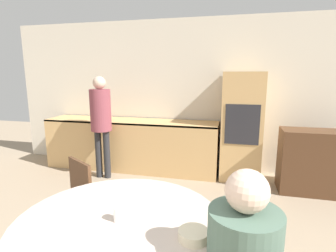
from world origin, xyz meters
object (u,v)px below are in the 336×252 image
at_px(chair_far_left, 72,205).
at_px(bowl_near, 194,235).
at_px(sideboard, 319,162).
at_px(person_standing, 101,116).
at_px(cup, 119,214).
at_px(dining_table, 120,251).
at_px(oven_unit, 241,127).

bearing_deg(chair_far_left, bowl_near, 3.29).
xyz_separation_m(sideboard, person_standing, (-3.23, -0.18, 0.56)).
relative_size(chair_far_left, cup, 9.65).
bearing_deg(dining_table, bowl_near, -11.49).
bearing_deg(person_standing, sideboard, 3.18).
relative_size(dining_table, chair_far_left, 1.44).
distance_m(dining_table, bowl_near, 0.55).
height_order(dining_table, chair_far_left, chair_far_left).
distance_m(oven_unit, person_standing, 2.23).
relative_size(person_standing, bowl_near, 9.73).
relative_size(sideboard, dining_table, 0.81).
distance_m(oven_unit, chair_far_left, 2.79).
bearing_deg(cup, oven_unit, 74.34).
relative_size(cup, bowl_near, 0.55).
distance_m(chair_far_left, bowl_near, 1.40).
xyz_separation_m(cup, bowl_near, (0.47, -0.08, -0.02)).
xyz_separation_m(person_standing, cup, (1.36, -2.37, -0.20)).
distance_m(sideboard, chair_far_left, 3.27).
bearing_deg(sideboard, cup, -126.25).
xyz_separation_m(dining_table, person_standing, (-1.35, 2.35, 0.47)).
bearing_deg(person_standing, dining_table, -60.11).
bearing_deg(dining_table, person_standing, 119.89).
distance_m(sideboard, person_standing, 3.29).
height_order(oven_unit, dining_table, oven_unit).
relative_size(chair_far_left, person_standing, 0.55).
distance_m(chair_far_left, person_standing, 1.97).
height_order(sideboard, dining_table, sideboard).
bearing_deg(sideboard, oven_unit, 162.74).
distance_m(oven_unit, bowl_near, 2.98).
height_order(dining_table, cup, cup).
bearing_deg(cup, bowl_near, -9.27).
bearing_deg(cup, chair_far_left, 141.73).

